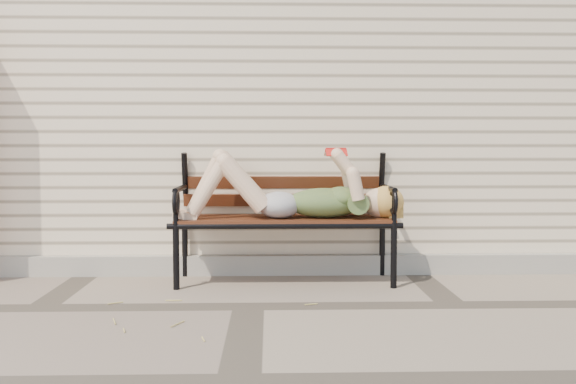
{
  "coord_description": "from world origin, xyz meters",
  "views": [
    {
      "loc": [
        0.13,
        -3.83,
        0.96
      ],
      "look_at": [
        0.26,
        0.64,
        0.65
      ],
      "focal_mm": 40.0,
      "sensor_mm": 36.0,
      "label": 1
    }
  ],
  "objects": [
    {
      "name": "ground",
      "position": [
        0.0,
        0.0,
        0.0
      ],
      "size": [
        80.0,
        80.0,
        0.0
      ],
      "primitive_type": "plane",
      "color": "gray",
      "rests_on": "ground"
    },
    {
      "name": "foundation_strip",
      "position": [
        0.0,
        0.97,
        0.07
      ],
      "size": [
        8.0,
        0.1,
        0.15
      ],
      "primitive_type": "cube",
      "color": "#A19D91",
      "rests_on": "ground"
    },
    {
      "name": "house_wall",
      "position": [
        0.0,
        3.0,
        1.5
      ],
      "size": [
        8.0,
        4.0,
        3.0
      ],
      "primitive_type": "cube",
      "color": "#F5E1BF",
      "rests_on": "ground"
    },
    {
      "name": "reading_woman",
      "position": [
        0.25,
        0.68,
        0.65
      ],
      "size": [
        1.59,
        0.36,
        0.5
      ],
      "color": "#093643",
      "rests_on": "ground"
    },
    {
      "name": "garden_bench",
      "position": [
        0.24,
        0.81,
        0.61
      ],
      "size": [
        1.68,
        0.67,
        1.09
      ],
      "color": "black",
      "rests_on": "ground"
    }
  ]
}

